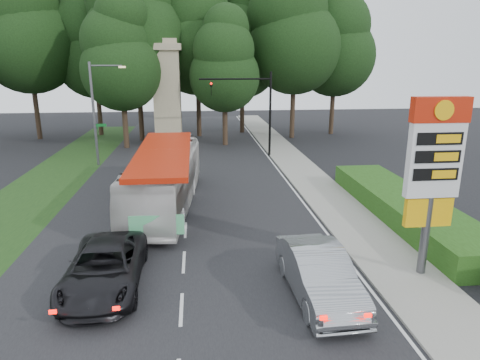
{
  "coord_description": "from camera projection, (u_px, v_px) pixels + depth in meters",
  "views": [
    {
      "loc": [
        0.66,
        -12.25,
        8.04
      ],
      "look_at": [
        2.81,
        8.57,
        2.2
      ],
      "focal_mm": 32.0,
      "sensor_mm": 36.0,
      "label": 1
    }
  ],
  "objects": [
    {
      "name": "grass_verge_left",
      "position": [
        53.0,
        179.0,
        30.13
      ],
      "size": [
        5.0,
        50.0,
        0.02
      ],
      "primitive_type": "cube",
      "color": "#193814",
      "rests_on": "ground"
    },
    {
      "name": "tree_east_near",
      "position": [
        242.0,
        46.0,
        47.28
      ],
      "size": [
        8.12,
        8.12,
        15.95
      ],
      "color": "#2D2116",
      "rests_on": "ground"
    },
    {
      "name": "tree_monument_right",
      "position": [
        224.0,
        61.0,
        40.29
      ],
      "size": [
        6.72,
        6.72,
        13.2
      ],
      "color": "#2D2116",
      "rests_on": "ground"
    },
    {
      "name": "tree_west_near",
      "position": [
        93.0,
        42.0,
        45.6
      ],
      "size": [
        8.4,
        8.4,
        16.5
      ],
      "color": "#2D2116",
      "rests_on": "ground"
    },
    {
      "name": "tree_far_east",
      "position": [
        336.0,
        39.0,
        46.17
      ],
      "size": [
        8.68,
        8.68,
        17.05
      ],
      "color": "#2D2116",
      "rests_on": "ground"
    },
    {
      "name": "tree_center_right",
      "position": [
        197.0,
        31.0,
        44.51
      ],
      "size": [
        9.24,
        9.24,
        18.15
      ],
      "color": "#2D2116",
      "rests_on": "ground"
    },
    {
      "name": "road_surface",
      "position": [
        187.0,
        201.0,
        25.33
      ],
      "size": [
        14.0,
        80.0,
        0.02
      ],
      "primitive_type": "cube",
      "color": "black",
      "rests_on": "ground"
    },
    {
      "name": "sidewalk_right",
      "position": [
        327.0,
        196.0,
        26.16
      ],
      "size": [
        3.0,
        80.0,
        0.12
      ],
      "primitive_type": "cube",
      "color": "gray",
      "rests_on": "ground"
    },
    {
      "name": "tree_west_mid",
      "position": [
        26.0,
        23.0,
        42.64
      ],
      "size": [
        9.8,
        9.8,
        19.25
      ],
      "color": "#2D2116",
      "rests_on": "ground"
    },
    {
      "name": "tree_center_left",
      "position": [
        135.0,
        19.0,
        41.73
      ],
      "size": [
        10.08,
        10.08,
        19.8
      ],
      "color": "#2D2116",
      "rests_on": "ground"
    },
    {
      "name": "gas_station_pylon",
      "position": [
        434.0,
        164.0,
        15.46
      ],
      "size": [
        2.1,
        0.45,
        6.85
      ],
      "color": "#59595E",
      "rests_on": "ground"
    },
    {
      "name": "transit_bus",
      "position": [
        165.0,
        179.0,
        23.93
      ],
      "size": [
        3.93,
        12.15,
        3.32
      ],
      "primitive_type": "imported",
      "rotation": [
        0.0,
        0.0,
        -0.1
      ],
      "color": "silver",
      "rests_on": "ground"
    },
    {
      "name": "tree_monument_left",
      "position": [
        120.0,
        54.0,
        38.69
      ],
      "size": [
        7.28,
        7.28,
        14.3
      ],
      "color": "#2D2116",
      "rests_on": "ground"
    },
    {
      "name": "tree_east_mid",
      "position": [
        295.0,
        27.0,
        43.49
      ],
      "size": [
        9.52,
        9.52,
        18.7
      ],
      "color": "#2D2116",
      "rests_on": "ground"
    },
    {
      "name": "ground",
      "position": [
        181.0,
        318.0,
        13.83
      ],
      "size": [
        120.0,
        120.0,
        0.0
      ],
      "primitive_type": "plane",
      "color": "black",
      "rests_on": "ground"
    },
    {
      "name": "suv_charcoal",
      "position": [
        105.0,
        267.0,
        15.54
      ],
      "size": [
        2.69,
        5.73,
        1.58
      ],
      "primitive_type": "imported",
      "rotation": [
        0.0,
        0.0,
        0.01
      ],
      "color": "black",
      "rests_on": "ground"
    },
    {
      "name": "sedan_silver",
      "position": [
        319.0,
        274.0,
        14.88
      ],
      "size": [
        2.11,
        5.45,
        1.77
      ],
      "primitive_type": "imported",
      "rotation": [
        0.0,
        0.0,
        0.04
      ],
      "color": "#999CA0",
      "rests_on": "ground"
    },
    {
      "name": "streetlight_signs",
      "position": [
        96.0,
        109.0,
        33.04
      ],
      "size": [
        2.75,
        0.98,
        8.0
      ],
      "color": "#59595E",
      "rests_on": "ground"
    },
    {
      "name": "monument",
      "position": [
        167.0,
        93.0,
        41.01
      ],
      "size": [
        3.0,
        3.0,
        10.05
      ],
      "color": "tan",
      "rests_on": "ground"
    },
    {
      "name": "hedge",
      "position": [
        405.0,
        208.0,
        22.48
      ],
      "size": [
        3.0,
        14.0,
        1.2
      ],
      "primitive_type": "cube",
      "color": "#214412",
      "rests_on": "ground"
    },
    {
      "name": "traffic_signal_mast",
      "position": [
        255.0,
        102.0,
        36.13
      ],
      "size": [
        6.1,
        0.35,
        7.2
      ],
      "color": "black",
      "rests_on": "ground"
    }
  ]
}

